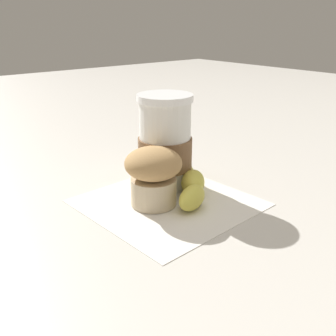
# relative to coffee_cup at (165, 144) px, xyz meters

# --- Properties ---
(ground_plane) EXTENTS (3.00, 3.00, 0.00)m
(ground_plane) POSITION_rel_coffee_cup_xyz_m (0.05, -0.04, -0.07)
(ground_plane) COLOR beige
(paper_napkin) EXTENTS (0.23, 0.23, 0.00)m
(paper_napkin) POSITION_rel_coffee_cup_xyz_m (0.05, -0.04, -0.07)
(paper_napkin) COLOR white
(paper_napkin) RESTS_ON ground_plane
(coffee_cup) EXTENTS (0.08, 0.08, 0.14)m
(coffee_cup) POSITION_rel_coffee_cup_xyz_m (0.00, 0.00, 0.00)
(coffee_cup) COLOR white
(coffee_cup) RESTS_ON paper_napkin
(muffin) EXTENTS (0.08, 0.08, 0.08)m
(muffin) POSITION_rel_coffee_cup_xyz_m (0.04, -0.06, -0.02)
(muffin) COLOR beige
(muffin) RESTS_ON paper_napkin
(banana) EXTENTS (0.18, 0.11, 0.03)m
(banana) POSITION_rel_coffee_cup_xyz_m (0.03, 0.01, -0.05)
(banana) COLOR #D6CC4C
(banana) RESTS_ON paper_napkin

